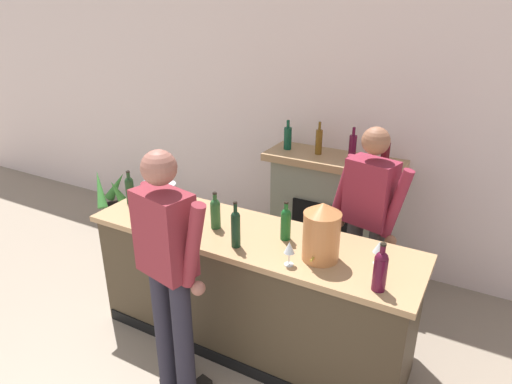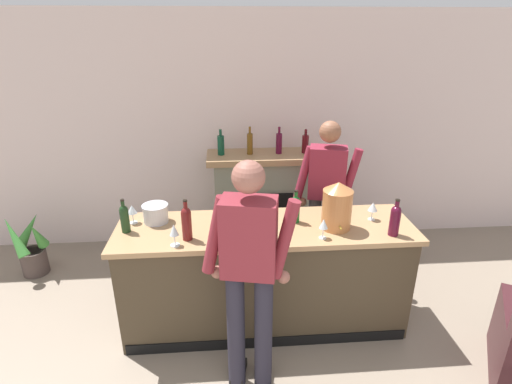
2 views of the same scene
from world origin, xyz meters
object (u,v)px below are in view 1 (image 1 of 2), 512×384
object	(u,v)px
copper_dispenser	(322,231)
ice_bucket_steel	(163,193)
person_customer	(169,272)
wine_bottle_rose_blush	(165,206)
wine_bottle_riesling_slim	(215,212)
wine_glass_near_bucket	(289,249)
wine_bottle_burgundy_dark	(130,189)
wine_bottle_merlot_tall	(236,227)
potted_plant_corner	(113,204)
person_bartender	(367,222)
wine_bottle_port_short	(380,269)
wine_glass_back_row	(148,211)
wine_glass_front_right	(379,248)
wine_bottle_chardonnay_pale	(286,222)
fireplace_stone	(331,212)
wine_glass_front_left	(145,184)

from	to	relation	value
copper_dispenser	ice_bucket_steel	size ratio (longest dim) A/B	1.83
person_customer	wine_bottle_rose_blush	size ratio (longest dim) A/B	5.35
person_customer	ice_bucket_steel	distance (m)	1.14
copper_dispenser	wine_bottle_rose_blush	bearing A→B (deg)	-175.28
wine_bottle_riesling_slim	wine_glass_near_bucket	distance (m)	0.73
wine_bottle_rose_blush	wine_bottle_burgundy_dark	bearing A→B (deg)	162.04
person_customer	wine_bottle_merlot_tall	world-z (taller)	person_customer
potted_plant_corner	copper_dispenser	size ratio (longest dim) A/B	1.80
potted_plant_corner	wine_bottle_merlot_tall	xyz separation A→B (m)	(2.48, -1.19, 0.85)
person_bartender	wine_bottle_port_short	xyz separation A→B (m)	(0.33, -0.91, 0.18)
wine_bottle_riesling_slim	wine_glass_back_row	bearing A→B (deg)	-152.75
wine_bottle_port_short	wine_glass_near_bucket	world-z (taller)	wine_bottle_port_short
copper_dispenser	person_bartender	bearing A→B (deg)	82.28
copper_dispenser	wine_glass_back_row	bearing A→B (deg)	-171.52
copper_dispenser	wine_glass_near_bucket	world-z (taller)	copper_dispenser
potted_plant_corner	person_bartender	size ratio (longest dim) A/B	0.42
potted_plant_corner	person_customer	xyz separation A→B (m)	(2.29, -1.69, 0.71)
wine_bottle_merlot_tall	wine_bottle_burgundy_dark	world-z (taller)	wine_bottle_merlot_tall
person_customer	wine_glass_back_row	world-z (taller)	person_customer
wine_glass_near_bucket	wine_glass_front_right	xyz separation A→B (m)	(0.50, 0.29, -0.00)
wine_bottle_chardonnay_pale	wine_glass_near_bucket	bearing A→B (deg)	-60.56
fireplace_stone	copper_dispenser	xyz separation A→B (m)	(0.46, -1.50, 0.59)
person_bartender	wine_bottle_port_short	bearing A→B (deg)	-70.04
wine_bottle_port_short	fireplace_stone	bearing A→B (deg)	118.15
wine_bottle_merlot_tall	wine_glass_front_left	bearing A→B (deg)	162.82
wine_bottle_rose_blush	wine_glass_back_row	xyz separation A→B (m)	(-0.09, -0.09, -0.03)
wine_bottle_rose_blush	wine_glass_back_row	world-z (taller)	wine_bottle_rose_blush
potted_plant_corner	wine_glass_front_right	xyz separation A→B (m)	(3.40, -0.94, 0.82)
person_customer	wine_bottle_port_short	size ratio (longest dim) A/B	5.82
wine_bottle_chardonnay_pale	wine_glass_front_right	distance (m)	0.67
person_customer	wine_bottle_port_short	distance (m)	1.29
wine_bottle_riesling_slim	wine_glass_back_row	size ratio (longest dim) A/B	1.58
ice_bucket_steel	potted_plant_corner	bearing A→B (deg)	151.63
copper_dispenser	wine_bottle_port_short	xyz separation A→B (m)	(0.43, -0.16, -0.06)
wine_bottle_port_short	wine_bottle_burgundy_dark	distance (m)	2.17
wine_bottle_riesling_slim	wine_glass_front_right	xyz separation A→B (m)	(1.20, 0.08, -0.01)
wine_bottle_riesling_slim	copper_dispenser	bearing A→B (deg)	-2.55
wine_bottle_port_short	wine_bottle_burgundy_dark	bearing A→B (deg)	174.07
person_customer	wine_bottle_rose_blush	distance (m)	0.71
wine_bottle_rose_blush	wine_bottle_riesling_slim	distance (m)	0.39
wine_glass_near_bucket	person_customer	bearing A→B (deg)	-143.08
wine_glass_front_right	copper_dispenser	bearing A→B (deg)	-161.04
wine_bottle_burgundy_dark	wine_glass_front_right	size ratio (longest dim) A/B	1.74
copper_dispenser	wine_glass_front_left	bearing A→B (deg)	172.68
ice_bucket_steel	wine_glass_front_left	distance (m)	0.20
fireplace_stone	person_bartender	size ratio (longest dim) A/B	0.88
potted_plant_corner	copper_dispenser	bearing A→B (deg)	-19.16
potted_plant_corner	ice_bucket_steel	size ratio (longest dim) A/B	3.30
wine_bottle_merlot_tall	wine_bottle_riesling_slim	xyz separation A→B (m)	(-0.28, 0.17, -0.02)
copper_dispenser	wine_glass_front_right	world-z (taller)	copper_dispenser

